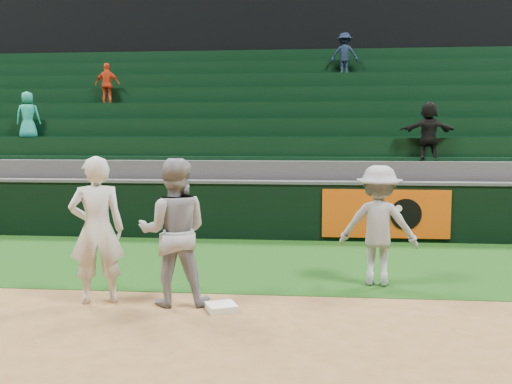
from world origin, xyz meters
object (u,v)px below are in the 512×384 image
(base_coach, at_px, (378,226))
(first_base, at_px, (221,307))
(first_baseman, at_px, (97,230))
(baserunner, at_px, (174,232))

(base_coach, bearing_deg, first_base, 42.97)
(first_baseman, height_order, baserunner, first_baseman)
(first_baseman, xyz_separation_m, baserunner, (1.03, 0.03, -0.01))
(baserunner, bearing_deg, base_coach, -164.50)
(first_baseman, distance_m, baserunner, 1.03)
(baserunner, relative_size, base_coach, 1.09)
(first_base, relative_size, baserunner, 0.19)
(first_base, xyz_separation_m, baserunner, (-0.65, 0.21, 0.92))
(first_baseman, bearing_deg, base_coach, 178.88)
(first_baseman, relative_size, baserunner, 1.01)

